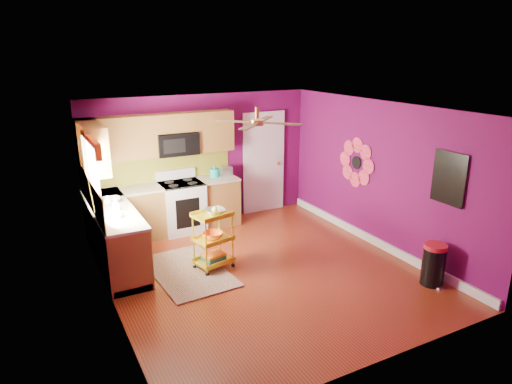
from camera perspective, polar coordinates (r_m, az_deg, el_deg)
ground at (r=7.19m, az=0.88°, el=-9.80°), size 5.00×5.00×0.00m
room_envelope at (r=6.62m, az=1.15°, el=2.93°), size 4.54×5.04×2.52m
lower_cabinets at (r=8.14m, az=-13.72°, el=-3.65°), size 2.81×2.31×0.94m
electric_range at (r=8.65m, az=-9.24°, el=-1.77°), size 0.76×0.66×1.13m
upper_cabinetry at (r=8.14m, az=-14.32°, el=6.30°), size 2.80×2.30×1.26m
left_window at (r=6.90m, az=-19.90°, el=3.35°), size 0.08×1.35×1.08m
panel_door at (r=9.49m, az=0.95°, el=3.57°), size 0.95×0.11×2.15m
right_wall_art at (r=7.70m, az=16.91°, el=2.78°), size 0.04×2.74×1.04m
ceiling_fan at (r=6.65m, az=0.13°, el=8.78°), size 1.01×1.01×0.26m
shag_rug at (r=7.23m, az=-8.44°, el=-9.76°), size 1.13×1.75×0.02m
rolling_cart at (r=7.10m, az=-5.33°, el=-5.65°), size 0.63×0.52×1.01m
trash_can at (r=7.16m, az=21.30°, el=-8.44°), size 0.34×0.36×0.63m
teal_kettle at (r=8.83m, az=-5.21°, el=2.44°), size 0.18×0.18×0.21m
toaster at (r=8.88m, az=-3.74°, el=2.61°), size 0.22×0.15×0.18m
soap_bottle_a at (r=7.22m, az=-17.14°, el=-1.55°), size 0.09×0.09×0.20m
soap_bottle_b at (r=7.54m, az=-18.05°, el=-1.01°), size 0.12×0.12×0.16m
counter_dish at (r=7.70m, az=-17.60°, el=-0.93°), size 0.28×0.28×0.07m
counter_cup at (r=6.95m, az=-16.66°, el=-2.71°), size 0.11×0.11×0.09m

